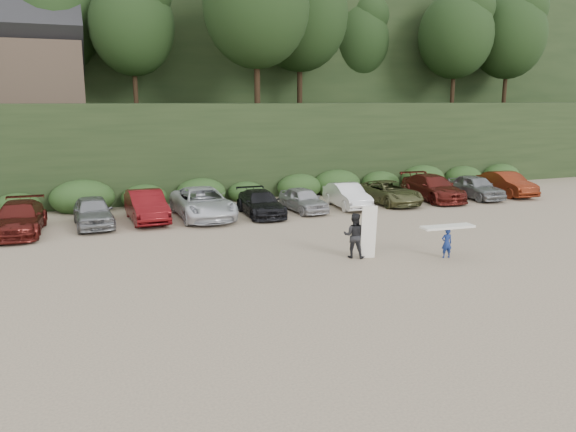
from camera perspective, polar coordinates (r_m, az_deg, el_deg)
name	(u,v)px	position (r m, az deg, el deg)	size (l,w,h in m)	color
ground	(334,261)	(22.12, 4.69, -4.62)	(120.00, 120.00, 0.00)	tan
hillside_backdrop	(163,46)	(55.94, -12.55, 16.55)	(90.00, 41.50, 28.00)	black
parked_cars	(231,203)	(30.53, -5.86, 1.34)	(39.59, 6.04, 1.62)	silver
child_surfer	(447,236)	(23.23, 15.86, -1.96)	(2.23, 0.78, 1.31)	navy
adult_surfer	(356,235)	(22.50, 6.88, -1.95)	(1.35, 1.08, 2.14)	black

